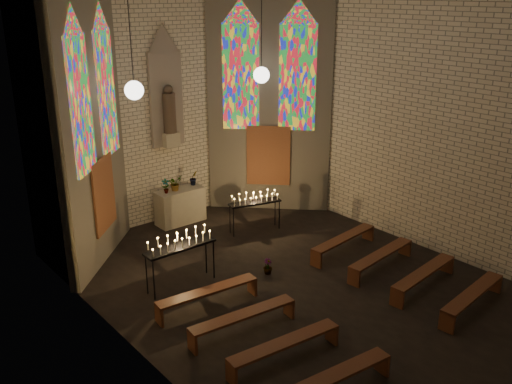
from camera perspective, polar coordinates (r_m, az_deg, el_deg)
floor at (r=12.84m, az=5.88°, el=-10.27°), size 12.00×12.00×0.00m
room at (r=13.94m, az=-3.55°, el=8.60°), size 8.22×12.43×7.00m
altar at (r=16.50m, az=-7.59°, el=-1.40°), size 1.40×0.60×1.00m
flower_vase_left at (r=16.03m, az=-9.02°, el=0.59°), size 0.26×0.21×0.42m
flower_vase_center at (r=16.23m, az=-8.11°, el=0.89°), size 0.45×0.42×0.43m
flower_vase_right at (r=16.61m, az=-6.26°, el=1.42°), size 0.26×0.22×0.43m
aisle_flower_pot at (r=13.60m, az=1.18°, el=-7.45°), size 0.22×0.22×0.38m
votive_stand_left at (r=12.81m, az=-7.62°, el=-5.11°), size 1.68×0.42×1.23m
votive_stand_right at (r=15.63m, az=-0.12°, el=-0.79°), size 1.50×0.74×1.08m
pew_left_0 at (r=12.19m, az=-4.86°, el=-10.05°), size 2.31×0.56×0.44m
pew_right_0 at (r=14.72m, az=8.77°, el=-4.75°), size 2.31×0.56×0.44m
pew_left_1 at (r=11.36m, az=-1.30°, el=-12.40°), size 2.31×0.56×0.44m
pew_right_1 at (r=14.04m, az=12.42°, el=-6.26°), size 2.31×0.56×0.44m
pew_left_2 at (r=10.60m, az=2.87°, el=-15.04°), size 2.31×0.56×0.44m
pew_right_2 at (r=13.43m, az=16.45°, el=-7.89°), size 2.31×0.56×0.44m
pew_left_3 at (r=9.92m, az=7.78°, el=-17.98°), size 2.31×0.56×0.44m
pew_right_3 at (r=12.90m, az=20.87°, el=-9.61°), size 2.31×0.56×0.44m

